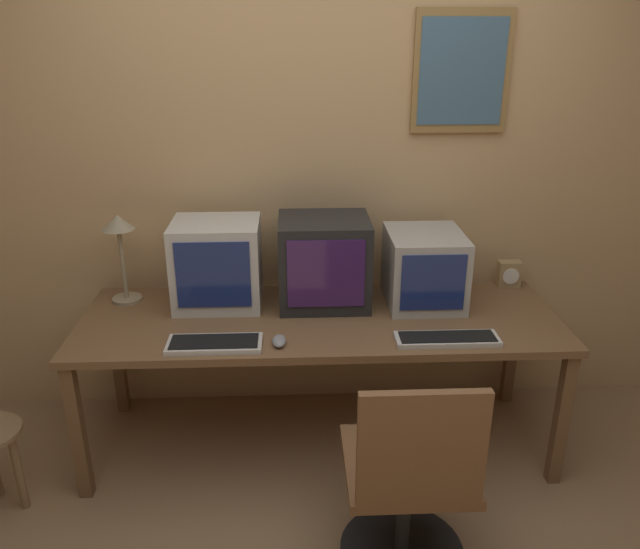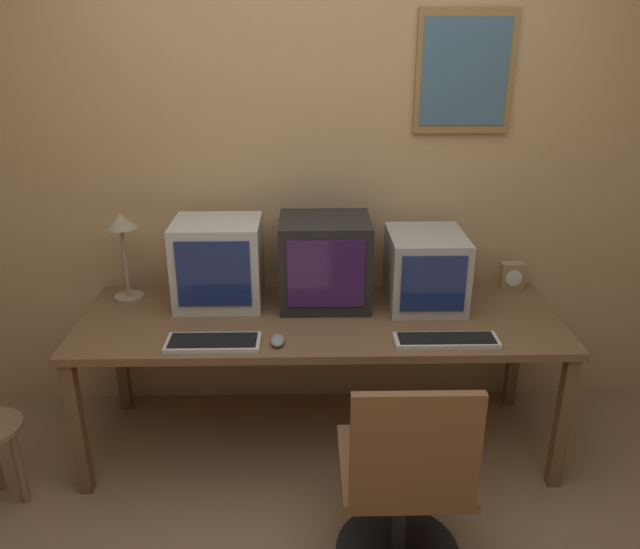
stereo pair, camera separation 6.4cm
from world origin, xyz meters
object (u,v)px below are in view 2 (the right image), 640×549
Objects in this scene: keyboard_main at (213,342)px; mouse_near_keyboard at (278,340)px; monitor_right at (425,269)px; desk_lamp at (122,235)px; office_chair at (404,489)px; monitor_left at (219,263)px; monitor_center at (325,261)px; keyboard_side at (446,340)px; desk_clock at (512,276)px.

mouse_near_keyboard is at bearing 0.78° from keyboard_main.
keyboard_main is at bearing -156.38° from monitor_right.
keyboard_main is at bearing -45.86° from desk_lamp.
desk_lamp is at bearing 140.35° from office_chair.
mouse_near_keyboard is at bearing -56.15° from monitor_left.
keyboard_main is at bearing -179.22° from mouse_near_keyboard.
desk_lamp is (-0.98, 0.06, 0.12)m from monitor_center.
monitor_center is 0.71m from keyboard_side.
desk_clock is at bearing 57.97° from office_chair.
desk_clock is at bearing 22.19° from keyboard_main.
monitor_right is (0.49, -0.02, -0.04)m from monitor_center.
monitor_left is 0.57m from mouse_near_keyboard.
monitor_center is 0.48× the size of office_chair.
monitor_left is at bearing -174.39° from desk_clock.
mouse_near_keyboard reaches higher than keyboard_main.
keyboard_main is at bearing -157.81° from desk_clock.
keyboard_side is (1.02, -0.45, -0.19)m from monitor_left.
mouse_near_keyboard is at bearing -148.89° from monitor_right.
mouse_near_keyboard is at bearing -33.21° from desk_lamp.
keyboard_side is at bearing -127.74° from desk_clock.
office_chair is at bearing -114.61° from keyboard_side.
monitor_right is 3.03× the size of desk_clock.
desk_clock is at bearing 19.21° from monitor_right.
mouse_near_keyboard is 0.24× the size of desk_lamp.
desk_clock is 1.38m from office_chair.
monitor_right reaches higher than desk_clock.
mouse_near_keyboard is (-0.70, -0.42, -0.16)m from monitor_right.
monitor_left is at bearing 156.25° from keyboard_side.
monitor_right is at bearing -2.99° from desk_lamp.
keyboard_main is 0.90× the size of keyboard_side.
office_chair is (0.27, -0.97, -0.54)m from monitor_center.
monitor_center is 0.69m from keyboard_main.
office_chair is (0.76, -0.53, -0.34)m from keyboard_main.
desk_clock is (1.19, 0.59, 0.05)m from mouse_near_keyboard.
desk_clock is (0.97, 0.15, -0.14)m from monitor_center.
monitor_right is 0.46m from keyboard_side.
keyboard_side is 0.72m from mouse_near_keyboard.
monitor_left is 0.99× the size of monitor_right.
monitor_center is 4.09× the size of mouse_near_keyboard.
monitor_right is at bearing -2.02° from monitor_center.
monitor_left reaches higher than mouse_near_keyboard.
monitor_right reaches higher than office_chair.
monitor_left is 0.47× the size of office_chair.
monitor_center reaches higher than office_chair.
desk_lamp reaches higher than monitor_center.
mouse_near_keyboard reaches higher than keyboard_side.
monitor_center is at bearing 105.44° from office_chair.
monitor_left is at bearing 178.65° from monitor_right.
monitor_left is 0.94× the size of desk_lamp.
keyboard_side is 0.67m from office_chair.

